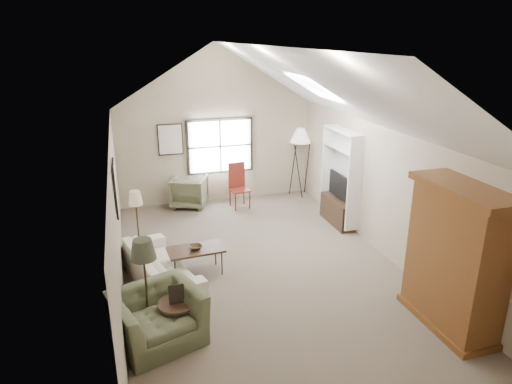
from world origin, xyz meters
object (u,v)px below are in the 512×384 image
object	(u,v)px
armchair_near	(157,317)
side_chair	(240,186)
sofa	(160,266)
side_table	(178,319)
coffee_table	(196,261)
armchair_far	(189,192)
armoire	(455,258)

from	to	relation	value
armchair_near	side_chair	world-z (taller)	side_chair
sofa	side_table	bearing A→B (deg)	169.13
armchair_near	coffee_table	bearing A→B (deg)	45.18
armchair_near	armchair_far	bearing A→B (deg)	57.28
armchair_near	side_table	world-z (taller)	armchair_near
coffee_table	sofa	bearing A→B (deg)	-169.19
coffee_table	side_chair	xyz separation A→B (m)	(1.62, 3.06, 0.31)
sofa	armchair_near	distance (m)	1.65
coffee_table	side_chair	world-z (taller)	side_chair
armoire	armchair_near	distance (m)	4.36
armchair_near	side_table	distance (m)	0.32
armoire	armchair_near	bearing A→B (deg)	168.94
sofa	side_table	distance (m)	1.60
armoire	side_chair	bearing A→B (deg)	107.29
sofa	side_chair	bearing A→B (deg)	-49.98
sofa	side_table	world-z (taller)	sofa
sofa	side_table	xyz separation A→B (m)	(0.10, -1.60, -0.05)
side_table	side_chair	size ratio (longest dim) A/B	0.48
armchair_near	coffee_table	world-z (taller)	armchair_near
armoire	armchair_far	bearing A→B (deg)	115.90
armchair_near	armchair_far	distance (m)	5.42
armoire	side_table	distance (m)	4.11
armoire	side_table	world-z (taller)	armoire
side_chair	coffee_table	bearing A→B (deg)	-125.66
armchair_far	armchair_near	bearing A→B (deg)	99.13
armchair_far	coffee_table	distance (m)	3.54
armchair_near	side_table	bearing A→B (deg)	-11.10
armoire	side_chair	xyz separation A→B (m)	(-1.76, 5.65, -0.53)
armchair_near	armchair_far	size ratio (longest dim) A/B	1.38
side_chair	armchair_far	bearing A→B (deg)	151.79
armoire	side_chair	size ratio (longest dim) A/B	1.95
coffee_table	armchair_far	bearing A→B (deg)	83.22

